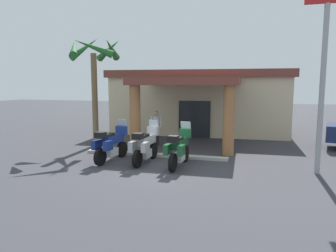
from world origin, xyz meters
TOP-DOWN VIEW (x-y plane):
  - ground_plane at (0.00, 0.00)m, footprint 80.00×80.00m
  - motel_building at (-0.11, 9.84)m, footprint 11.18×12.00m
  - motorcycle_blue at (-2.14, 0.11)m, footprint 0.81×2.21m
  - motorcycle_silver at (-0.73, 0.23)m, footprint 0.73×2.21m
  - motorcycle_green at (0.67, 0.02)m, footprint 0.73×2.21m
  - pedestrian at (-1.42, 3.75)m, footprint 0.46×0.33m
  - palm_tree_roadside at (-4.26, 2.92)m, footprint 2.69×2.76m
  - roadside_sign at (5.48, 0.42)m, footprint 1.40×0.18m
  - curb_strip at (-0.73, 1.40)m, footprint 6.20×0.36m

SIDE VIEW (x-z plane):
  - ground_plane at x=0.00m, z-range 0.00..0.00m
  - curb_strip at x=-0.73m, z-range 0.00..0.12m
  - motorcycle_blue at x=-2.14m, z-range -0.11..1.50m
  - motorcycle_silver at x=-0.73m, z-range -0.11..1.50m
  - motorcycle_green at x=0.67m, z-range -0.11..1.50m
  - pedestrian at x=-1.42m, z-range 0.14..1.88m
  - motel_building at x=-0.11m, z-range 0.05..3.91m
  - palm_tree_roadside at x=-4.26m, z-range 1.41..6.92m
  - roadside_sign at x=5.48m, z-range 1.15..7.91m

